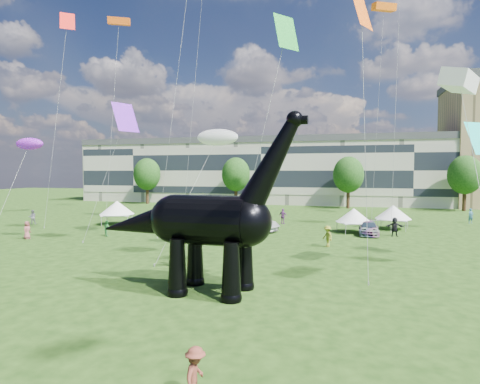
# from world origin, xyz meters

# --- Properties ---
(ground) EXTENTS (220.00, 220.00, 0.00)m
(ground) POSITION_xyz_m (0.00, 0.00, 0.00)
(ground) COLOR #16330C
(ground) RESTS_ON ground
(terrace_row) EXTENTS (78.00, 11.00, 12.00)m
(terrace_row) POSITION_xyz_m (-8.00, 62.00, 6.00)
(terrace_row) COLOR beige
(terrace_row) RESTS_ON ground
(tree_far_left) EXTENTS (5.20, 5.20, 9.44)m
(tree_far_left) POSITION_xyz_m (-30.00, 53.00, 6.29)
(tree_far_left) COLOR #382314
(tree_far_left) RESTS_ON ground
(tree_mid_left) EXTENTS (5.20, 5.20, 9.44)m
(tree_mid_left) POSITION_xyz_m (-12.00, 53.00, 6.29)
(tree_mid_left) COLOR #382314
(tree_mid_left) RESTS_ON ground
(tree_mid_right) EXTENTS (5.20, 5.20, 9.44)m
(tree_mid_right) POSITION_xyz_m (8.00, 53.00, 6.29)
(tree_mid_right) COLOR #382314
(tree_mid_right) RESTS_ON ground
(tree_far_right) EXTENTS (5.20, 5.20, 9.44)m
(tree_far_right) POSITION_xyz_m (26.00, 53.00, 6.29)
(tree_far_right) COLOR #382314
(tree_far_right) RESTS_ON ground
(dinosaur_sculpture) EXTENTS (11.87, 3.42, 9.70)m
(dinosaur_sculpture) POSITION_xyz_m (0.21, 1.82, 3.66)
(dinosaur_sculpture) COLOR black
(dinosaur_sculpture) RESTS_ON ground
(car_silver) EXTENTS (2.64, 5.15, 1.68)m
(car_silver) POSITION_xyz_m (-13.23, 26.47, 0.84)
(car_silver) COLOR #AEAFB3
(car_silver) RESTS_ON ground
(car_grey) EXTENTS (5.23, 2.55, 1.65)m
(car_grey) POSITION_xyz_m (-11.89, 25.91, 0.83)
(car_grey) COLOR gray
(car_grey) RESTS_ON ground
(car_white) EXTENTS (6.50, 4.96, 1.64)m
(car_white) POSITION_xyz_m (-1.96, 23.66, 0.82)
(car_white) COLOR silver
(car_white) RESTS_ON ground
(car_dark) EXTENTS (1.92, 4.64, 1.34)m
(car_dark) POSITION_xyz_m (9.83, 23.86, 0.67)
(car_dark) COLOR #595960
(car_dark) RESTS_ON ground
(gazebo_near) EXTENTS (4.64, 4.64, 2.53)m
(gazebo_near) POSITION_xyz_m (8.40, 25.16, 1.78)
(gazebo_near) COLOR white
(gazebo_near) RESTS_ON ground
(gazebo_far) EXTENTS (4.53, 4.53, 2.67)m
(gazebo_far) POSITION_xyz_m (12.63, 28.63, 1.87)
(gazebo_far) COLOR silver
(gazebo_far) RESTS_ON ground
(gazebo_left) EXTENTS (5.24, 5.24, 2.84)m
(gazebo_left) POSITION_xyz_m (-18.97, 24.45, 1.99)
(gazebo_left) COLOR white
(gazebo_left) RESTS_ON ground
(visitors) EXTENTS (52.33, 45.33, 1.87)m
(visitors) POSITION_xyz_m (-1.11, 16.61, 0.88)
(visitors) COLOR brown
(visitors) RESTS_ON ground
(kites) EXTENTS (62.56, 47.00, 30.99)m
(kites) POSITION_xyz_m (-5.76, 17.01, 20.73)
(kites) COLOR #E3520F
(kites) RESTS_ON ground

